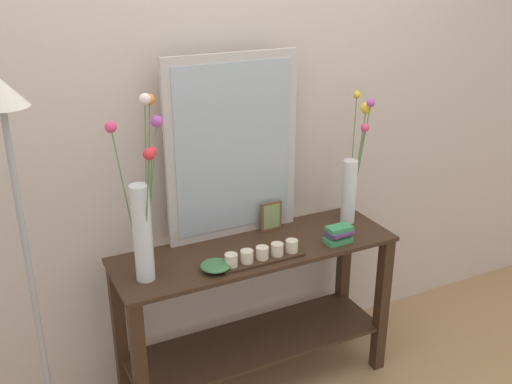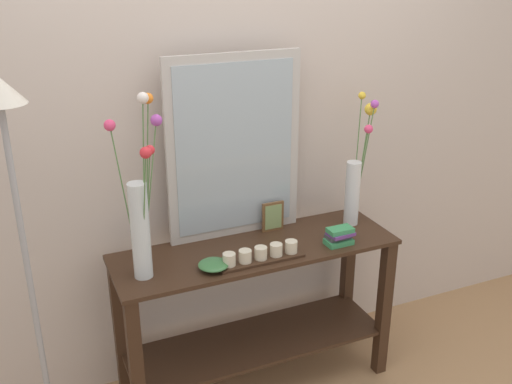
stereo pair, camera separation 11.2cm
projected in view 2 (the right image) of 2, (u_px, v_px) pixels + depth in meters
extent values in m
cube|color=#A87F56|center=(256.00, 383.00, 2.97)|extent=(7.00, 6.00, 0.02)
cube|color=beige|center=(228.00, 106.00, 2.74)|extent=(6.40, 0.08, 2.70)
cube|color=#382316|center=(256.00, 249.00, 2.69)|extent=(1.32, 0.42, 0.02)
cube|color=#382316|center=(256.00, 341.00, 2.88)|extent=(1.26, 0.38, 0.02)
cube|color=#382316|center=(137.00, 375.00, 2.45)|extent=(0.06, 0.06, 0.74)
cube|color=#382316|center=(384.00, 309.00, 2.92)|extent=(0.06, 0.06, 0.74)
cube|color=#382316|center=(120.00, 331.00, 2.74)|extent=(0.06, 0.06, 0.74)
cube|color=#382316|center=(347.00, 277.00, 3.21)|extent=(0.06, 0.06, 0.74)
cube|color=#B7B2AD|center=(234.00, 148.00, 2.66)|extent=(0.64, 0.03, 0.86)
cube|color=#9EADB7|center=(236.00, 149.00, 2.65)|extent=(0.56, 0.00, 0.78)
cylinder|color=silver|center=(140.00, 231.00, 2.37)|extent=(0.08, 0.08, 0.42)
cylinder|color=#4C753D|center=(126.00, 202.00, 2.34)|extent=(0.05, 0.11, 0.61)
sphere|color=#EA4275|center=(110.00, 125.00, 2.26)|extent=(0.05, 0.05, 0.05)
cylinder|color=#4C753D|center=(150.00, 197.00, 2.40)|extent=(0.13, 0.12, 0.61)
sphere|color=#B24CB7|center=(156.00, 120.00, 2.36)|extent=(0.05, 0.05, 0.05)
cylinder|color=#4C753D|center=(148.00, 213.00, 2.36)|extent=(0.06, 0.01, 0.52)
sphere|color=red|center=(150.00, 150.00, 2.26)|extent=(0.04, 0.04, 0.04)
cylinder|color=#4C753D|center=(144.00, 190.00, 2.31)|extent=(0.05, 0.02, 0.73)
sphere|color=silver|center=(143.00, 98.00, 2.19)|extent=(0.04, 0.04, 0.04)
cylinder|color=#4C753D|center=(144.00, 216.00, 2.31)|extent=(0.04, 0.07, 0.54)
sphere|color=red|center=(146.00, 153.00, 2.19)|extent=(0.05, 0.05, 0.05)
cylinder|color=#4C753D|center=(147.00, 188.00, 2.34)|extent=(0.07, 0.05, 0.72)
sphere|color=orange|center=(148.00, 98.00, 2.24)|extent=(0.04, 0.04, 0.04)
cylinder|color=silver|center=(352.00, 193.00, 2.87)|extent=(0.07, 0.07, 0.32)
cylinder|color=#4C753D|center=(357.00, 158.00, 2.90)|extent=(0.10, 0.13, 0.59)
sphere|color=yellow|center=(362.00, 95.00, 2.86)|extent=(0.04, 0.04, 0.04)
cylinder|color=#4C753D|center=(363.00, 164.00, 2.82)|extent=(0.09, 0.01, 0.58)
sphere|color=#B24CB7|center=(375.00, 104.00, 2.73)|extent=(0.04, 0.04, 0.04)
cylinder|color=#4C753D|center=(361.00, 166.00, 2.85)|extent=(0.10, 0.05, 0.55)
sphere|color=yellow|center=(371.00, 109.00, 2.78)|extent=(0.06, 0.06, 0.06)
cylinder|color=#4C753D|center=(360.00, 175.00, 2.83)|extent=(0.05, 0.03, 0.47)
sphere|color=#EA4275|center=(369.00, 129.00, 2.74)|extent=(0.04, 0.04, 0.04)
cube|color=#382316|center=(261.00, 260.00, 2.56)|extent=(0.39, 0.09, 0.01)
cylinder|color=beige|center=(229.00, 259.00, 2.50)|extent=(0.06, 0.06, 0.05)
cylinder|color=beige|center=(245.00, 256.00, 2.52)|extent=(0.06, 0.06, 0.05)
cylinder|color=beige|center=(261.00, 253.00, 2.55)|extent=(0.06, 0.06, 0.05)
cylinder|color=beige|center=(276.00, 250.00, 2.58)|extent=(0.06, 0.06, 0.05)
cylinder|color=beige|center=(291.00, 247.00, 2.61)|extent=(0.06, 0.06, 0.05)
cube|color=brown|center=(273.00, 216.00, 2.82)|extent=(0.11, 0.01, 0.15)
cube|color=#7F995D|center=(273.00, 217.00, 2.82)|extent=(0.09, 0.00, 0.12)
cylinder|color=#38703D|center=(214.00, 269.00, 2.49)|extent=(0.05, 0.05, 0.01)
ellipsoid|color=#38703D|center=(213.00, 265.00, 2.49)|extent=(0.13, 0.13, 0.03)
cube|color=#388E56|center=(339.00, 242.00, 2.71)|extent=(0.13, 0.08, 0.03)
cube|color=#424247|center=(338.00, 236.00, 2.71)|extent=(0.11, 0.07, 0.02)
cube|color=#663884|center=(341.00, 234.00, 2.70)|extent=(0.12, 0.09, 0.02)
cube|color=#388E56|center=(340.00, 230.00, 2.69)|extent=(0.12, 0.07, 0.02)
cylinder|color=#9E9EA3|center=(33.00, 299.00, 2.24)|extent=(0.02, 0.02, 1.52)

